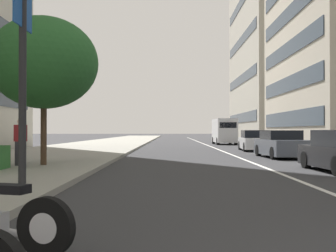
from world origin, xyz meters
TOP-DOWN VIEW (x-y plane):
  - sidewalk_right_plaza at (30.00, 10.08)m, footprint 160.00×8.12m
  - lane_centre_stripe at (35.00, 0.00)m, footprint 110.00×0.16m
  - car_approaching_light at (20.31, -2.16)m, footprint 4.50×2.00m
  - car_far_down_avenue at (28.02, -2.30)m, footprint 4.52×2.04m
  - delivery_van_ahead at (42.38, -1.98)m, footprint 5.19×2.11m
  - street_tree_mid_sidewalk at (13.64, 8.17)m, footprint 3.94×3.94m
  - pedestrian_on_plaza at (13.32, 8.90)m, footprint 0.27×0.41m
  - office_tower_mid_left at (68.57, -16.78)m, footprint 28.30×17.62m

SIDE VIEW (x-z plane):
  - lane_centre_stripe at x=35.00m, z-range 0.00..0.01m
  - sidewalk_right_plaza at x=30.00m, z-range 0.00..0.15m
  - car_approaching_light at x=20.31m, z-range -0.04..1.37m
  - car_far_down_avenue at x=28.02m, z-range -0.04..1.38m
  - pedestrian_on_plaza at x=13.32m, z-range 0.16..1.84m
  - delivery_van_ahead at x=42.38m, z-range 0.09..2.69m
  - street_tree_mid_sidewalk at x=13.64m, z-range 1.16..6.55m
  - office_tower_mid_left at x=68.57m, z-range 0.00..43.66m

